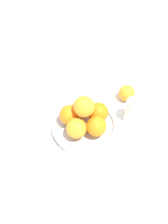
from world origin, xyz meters
The scene contains 5 objects.
ground_plane centered at (0.00, 0.00, 0.00)m, with size 4.00×4.00×0.00m, color white.
fruit_bowl centered at (0.00, 0.00, 0.02)m, with size 0.25×0.25×0.03m.
orange_pile centered at (0.00, 0.00, 0.08)m, with size 0.18×0.18×0.13m.
stray_orange centered at (0.23, -0.06, 0.03)m, with size 0.07×0.07×0.07m, color orange.
drinking_glass centered at (0.15, -0.13, 0.05)m, with size 0.06×0.06×0.10m, color silver.
Camera 1 is at (-0.40, -0.27, 0.70)m, focal length 35.00 mm.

